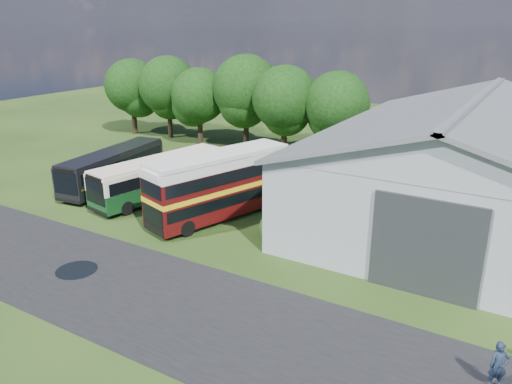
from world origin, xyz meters
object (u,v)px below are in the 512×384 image
Objects in this scene: bus_dark_single at (113,167)px; bus_green_single at (161,177)px; bus_maroon_double at (220,186)px; storage_shed at (471,157)px; visitor_a at (498,366)px.

bus_green_single is at bearing -9.42° from bus_dark_single.
bus_green_single is at bearing -171.54° from bus_maroon_double.
visitor_a is at bearing -77.09° from storage_shed.
bus_dark_single reaches higher than visitor_a.
storage_shed reaches higher than visitor_a.
storage_shed is at bearing 73.91° from visitor_a.
bus_green_single reaches higher than bus_dark_single.
bus_maroon_double is at bearing -148.75° from storage_shed.
visitor_a is at bearing -25.66° from bus_dark_single.
visitor_a is at bearing -10.94° from bus_green_single.
bus_maroon_double is 1.00× the size of bus_dark_single.
bus_dark_single is at bearing -168.38° from bus_maroon_double.
bus_green_single is at bearing 129.29° from visitor_a.
bus_maroon_double is at bearing 125.49° from visitor_a.
storage_shed is 16.75m from bus_maroon_double.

